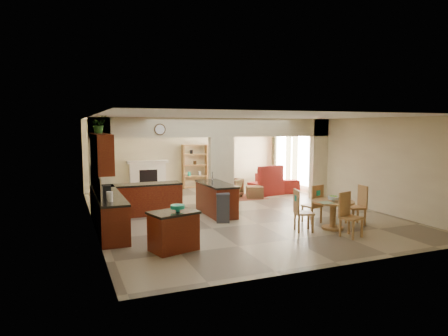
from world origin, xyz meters
name	(u,v)px	position (x,y,z in m)	size (l,w,h in m)	color
floor	(234,212)	(0.00, 0.00, 0.00)	(10.00, 10.00, 0.00)	gray
ceiling	(234,117)	(0.00, 0.00, 2.80)	(10.00, 10.00, 0.00)	white
wall_back	(185,154)	(0.00, 5.00, 1.40)	(8.00, 8.00, 0.00)	beige
wall_front	(344,190)	(0.00, -5.00, 1.40)	(8.00, 8.00, 0.00)	beige
wall_left	(92,171)	(-4.00, 0.00, 1.40)	(10.00, 10.00, 0.00)	beige
wall_right	(344,161)	(4.00, 0.00, 1.40)	(10.00, 10.00, 0.00)	beige
partition_left_pier	(100,167)	(-3.70, 1.00, 1.40)	(0.60, 0.25, 2.80)	beige
partition_center_pier	(221,172)	(0.00, 1.00, 1.10)	(0.80, 0.25, 2.20)	beige
partition_right_pier	(319,159)	(3.70, 1.00, 1.40)	(0.60, 0.25, 2.80)	beige
partition_header	(221,128)	(0.00, 1.00, 2.50)	(8.00, 0.25, 0.60)	beige
kitchen_counter	(123,206)	(-3.26, -0.25, 0.46)	(2.52, 3.29, 1.48)	#3D0907
upper_cabinets	(101,152)	(-3.82, -0.80, 1.92)	(0.35, 2.40, 0.90)	#3D0907
peninsula	(216,199)	(-0.60, -0.11, 0.46)	(0.70, 1.85, 0.91)	#3D0907
wall_clock	(160,129)	(-2.00, 0.85, 2.45)	(0.34, 0.34, 0.03)	#4A3218
rug	(241,197)	(1.20, 2.10, 0.01)	(1.60, 1.30, 0.01)	#9B4F38
fireplace	(148,175)	(-1.60, 4.83, 0.61)	(1.60, 0.35, 1.20)	silver
shelving_unit	(195,166)	(0.35, 4.82, 0.90)	(1.00, 0.32, 1.80)	brown
window_a	(304,161)	(3.97, 2.30, 1.20)	(0.02, 0.90, 1.90)	white
window_b	(282,158)	(3.97, 4.00, 1.20)	(0.02, 0.90, 1.90)	white
glazed_door	(292,163)	(3.97, 3.15, 1.05)	(0.02, 0.70, 2.10)	white
drape_a_left	(312,162)	(3.93, 1.70, 1.20)	(0.10, 0.28, 2.30)	#46271C
drape_a_right	(295,160)	(3.93, 2.90, 1.20)	(0.10, 0.28, 2.30)	#46271C
drape_b_left	(288,159)	(3.93, 3.40, 1.20)	(0.10, 0.28, 2.30)	#46271C
drape_b_right	(274,157)	(3.93, 4.60, 1.20)	(0.10, 0.28, 2.30)	#46271C
ceiling_fan	(239,126)	(1.50, 3.00, 2.56)	(1.00, 1.00, 0.10)	white
kitchen_island	(174,231)	(-2.63, -2.95, 0.41)	(1.09, 0.90, 0.81)	#3D0907
teal_bowl	(178,208)	(-2.54, -2.99, 0.88)	(0.29, 0.29, 0.14)	#159476
trash_can	(223,209)	(-0.79, -1.10, 0.36)	(0.34, 0.29, 0.72)	#2C2C2E
dining_table	(333,210)	(1.48, -2.77, 0.48)	(1.04, 1.04, 0.71)	brown
fruit_bowl	(333,198)	(1.44, -2.83, 0.78)	(0.27, 0.27, 0.14)	#77BD28
sofa	(276,180)	(3.30, 3.29, 0.37)	(1.00, 2.56, 0.75)	maroon
chaise	(266,188)	(2.36, 2.39, 0.22)	(1.10, 0.90, 0.44)	maroon
armchair	(230,188)	(0.83, 2.22, 0.35)	(0.74, 0.76, 0.69)	maroon
ottoman	(255,192)	(1.62, 1.85, 0.21)	(0.57, 0.57, 0.42)	maroon
plant	(99,124)	(-3.82, -0.39, 2.59)	(0.40, 0.35, 0.45)	#1B4512
chair_north	(314,202)	(1.41, -2.09, 0.55)	(0.50, 0.50, 1.02)	brown
chair_east	(359,203)	(2.39, -2.64, 0.55)	(0.48, 0.48, 1.02)	brown
chair_south	(348,213)	(1.39, -3.45, 0.55)	(0.52, 0.52, 1.02)	brown
chair_west	(300,209)	(0.61, -2.67, 0.55)	(0.52, 0.52, 1.02)	brown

